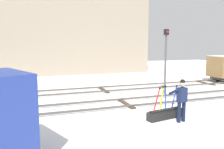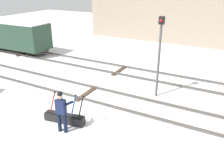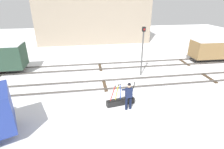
{
  "view_description": "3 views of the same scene",
  "coord_description": "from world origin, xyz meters",
  "px_view_note": "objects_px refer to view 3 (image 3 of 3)",
  "views": [
    {
      "loc": [
        -4.6,
        -10.76,
        3.11
      ],
      "look_at": [
        0.06,
        2.42,
        1.31
      ],
      "focal_mm": 36.21,
      "sensor_mm": 36.0,
      "label": 1
    },
    {
      "loc": [
        6.54,
        -9.3,
        5.62
      ],
      "look_at": [
        0.89,
        1.2,
        0.87
      ],
      "focal_mm": 37.46,
      "sensor_mm": 36.0,
      "label": 2
    },
    {
      "loc": [
        -1.27,
        -11.91,
        6.19
      ],
      "look_at": [
        0.58,
        0.11,
        0.86
      ],
      "focal_mm": 28.02,
      "sensor_mm": 36.0,
      "label": 3
    }
  ],
  "objects_px": {
    "signal_post": "(143,47)",
    "rail_worker": "(129,94)",
    "freight_car_mid_siding": "(219,49)",
    "switch_lever_frame": "(120,101)"
  },
  "relations": [
    {
      "from": "freight_car_mid_siding",
      "to": "signal_post",
      "type": "bearing_deg",
      "value": -164.09
    },
    {
      "from": "signal_post",
      "to": "freight_car_mid_siding",
      "type": "distance_m",
      "value": 9.48
    },
    {
      "from": "switch_lever_frame",
      "to": "signal_post",
      "type": "relative_size",
      "value": 0.46
    },
    {
      "from": "switch_lever_frame",
      "to": "freight_car_mid_siding",
      "type": "height_order",
      "value": "freight_car_mid_siding"
    },
    {
      "from": "switch_lever_frame",
      "to": "freight_car_mid_siding",
      "type": "relative_size",
      "value": 0.33
    },
    {
      "from": "rail_worker",
      "to": "signal_post",
      "type": "relative_size",
      "value": 0.43
    },
    {
      "from": "signal_post",
      "to": "rail_worker",
      "type": "bearing_deg",
      "value": -115.58
    },
    {
      "from": "rail_worker",
      "to": "freight_car_mid_siding",
      "type": "height_order",
      "value": "freight_car_mid_siding"
    },
    {
      "from": "switch_lever_frame",
      "to": "signal_post",
      "type": "distance_m",
      "value": 5.49
    },
    {
      "from": "signal_post",
      "to": "freight_car_mid_siding",
      "type": "xyz_separation_m",
      "value": [
        9.1,
        2.38,
        -1.19
      ]
    }
  ]
}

